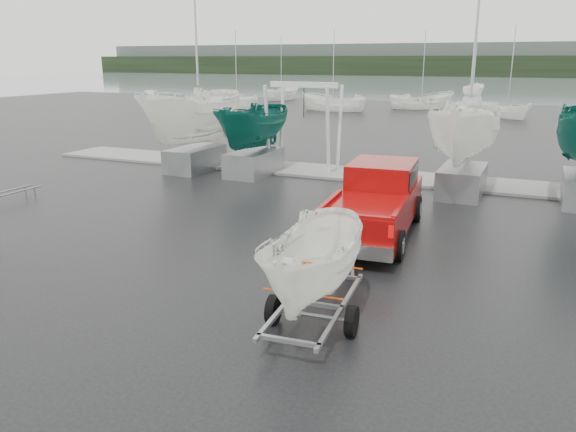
% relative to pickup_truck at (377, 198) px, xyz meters
% --- Properties ---
extents(ground_plane, '(120.00, 120.00, 0.00)m').
position_rel_pickup_truck_xyz_m(ground_plane, '(-4.56, -4.81, -1.07)').
color(ground_plane, black).
rests_on(ground_plane, ground).
extents(lake, '(300.00, 300.00, 0.00)m').
position_rel_pickup_truck_xyz_m(lake, '(-4.56, 95.19, -1.08)').
color(lake, gray).
rests_on(lake, ground).
extents(dock, '(30.00, 3.00, 0.12)m').
position_rel_pickup_truck_xyz_m(dock, '(-4.56, 8.19, -1.02)').
color(dock, gray).
rests_on(dock, ground).
extents(treeline, '(300.00, 8.00, 6.00)m').
position_rel_pickup_truck_xyz_m(treeline, '(-4.56, 165.19, 1.93)').
color(treeline, black).
rests_on(treeline, ground).
extents(far_hill, '(300.00, 6.00, 10.00)m').
position_rel_pickup_truck_xyz_m(far_hill, '(-4.56, 173.19, 3.93)').
color(far_hill, '#4C5651').
rests_on(far_hill, ground).
extents(pickup_truck, '(2.69, 6.35, 2.06)m').
position_rel_pickup_truck_xyz_m(pickup_truck, '(0.00, 0.00, 0.00)').
color(pickup_truck, '#890707').
rests_on(pickup_truck, ground).
extents(trailer_hitched, '(1.82, 3.69, 4.69)m').
position_rel_pickup_truck_xyz_m(trailer_hitched, '(0.56, -6.59, 1.47)').
color(trailer_hitched, gray).
rests_on(trailer_hitched, ground).
extents(boat_hoist, '(3.30, 2.18, 4.12)m').
position_rel_pickup_truck_xyz_m(boat_hoist, '(-5.81, 8.19, 1.60)').
color(boat_hoist, silver).
rests_on(boat_hoist, ground).
extents(keelboat_0, '(2.75, 3.20, 10.93)m').
position_rel_pickup_truck_xyz_m(keelboat_0, '(-10.55, 6.19, 3.31)').
color(keelboat_0, gray).
rests_on(keelboat_0, ground).
extents(keelboat_1, '(2.10, 3.20, 6.68)m').
position_rel_pickup_truck_xyz_m(keelboat_1, '(-7.50, 6.39, 2.20)').
color(keelboat_1, gray).
rests_on(keelboat_1, ground).
extents(keelboat_2, '(2.51, 3.20, 10.68)m').
position_rel_pickup_truck_xyz_m(keelboat_2, '(1.72, 6.19, 2.92)').
color(keelboat_2, gray).
rests_on(keelboat_2, ground).
extents(moored_boat_0, '(3.63, 3.61, 11.45)m').
position_rel_pickup_truck_xyz_m(moored_boat_0, '(-25.57, 37.26, -1.07)').
color(moored_boat_0, white).
rests_on(moored_boat_0, ground).
extents(moored_boat_1, '(3.92, 3.90, 11.67)m').
position_rel_pickup_truck_xyz_m(moored_boat_1, '(-7.51, 45.09, -1.07)').
color(moored_boat_1, white).
rests_on(moored_boat_1, ground).
extents(moored_boat_2, '(3.15, 3.16, 10.94)m').
position_rel_pickup_truck_xyz_m(moored_boat_2, '(1.44, 38.82, -1.07)').
color(moored_boat_2, white).
rests_on(moored_boat_2, ground).
extents(moored_boat_4, '(2.98, 3.04, 11.49)m').
position_rel_pickup_truck_xyz_m(moored_boat_4, '(-26.79, 51.28, -1.07)').
color(moored_boat_4, white).
rests_on(moored_boat_4, ground).
extents(moored_boat_5, '(2.78, 2.84, 11.36)m').
position_rel_pickup_truck_xyz_m(moored_boat_5, '(-5.25, 71.93, -1.07)').
color(moored_boat_5, white).
rests_on(moored_boat_5, ground).
extents(moored_boat_6, '(3.09, 3.03, 11.65)m').
position_rel_pickup_truck_xyz_m(moored_boat_6, '(-15.35, 39.01, -1.07)').
color(moored_boat_6, white).
rests_on(moored_boat_6, ground).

